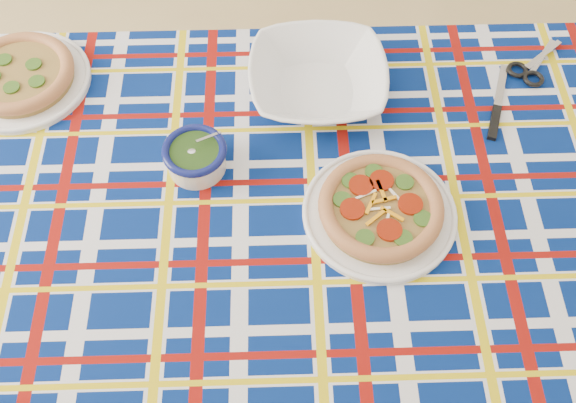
{
  "coord_description": "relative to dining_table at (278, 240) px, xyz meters",
  "views": [
    {
      "loc": [
        0.41,
        -1.02,
        1.65
      ],
      "look_at": [
        0.45,
        -0.44,
        0.72
      ],
      "focal_mm": 40.0,
      "sensor_mm": 36.0,
      "label": 1
    }
  ],
  "objects": [
    {
      "name": "pesto_bowl",
      "position": [
        -0.14,
        0.12,
        0.11
      ],
      "size": [
        0.12,
        0.12,
        0.07
      ],
      "primitive_type": null,
      "rotation": [
        0.0,
        0.0,
        0.03
      ],
      "color": "black",
      "rests_on": "tablecloth"
    },
    {
      "name": "second_focaccia_plate",
      "position": [
        -0.48,
        0.35,
        0.1
      ],
      "size": [
        0.3,
        0.3,
        0.05
      ],
      "primitive_type": null,
      "rotation": [
        0.0,
        0.0,
        -0.12
      ],
      "color": "olive",
      "rests_on": "tablecloth"
    },
    {
      "name": "serving_bowl",
      "position": [
        0.1,
        0.29,
        0.1
      ],
      "size": [
        0.28,
        0.28,
        0.07
      ],
      "primitive_type": "imported",
      "rotation": [
        0.0,
        0.0,
        -0.04
      ],
      "color": "white",
      "rests_on": "tablecloth"
    },
    {
      "name": "table_knife",
      "position": [
        0.46,
        0.27,
        0.08
      ],
      "size": [
        0.09,
        0.2,
        0.01
      ],
      "primitive_type": null,
      "rotation": [
        0.0,
        0.0,
        1.2
      ],
      "color": "silver",
      "rests_on": "tablecloth"
    },
    {
      "name": "floor",
      "position": [
        -0.43,
        0.46,
        -0.63
      ],
      "size": [
        4.0,
        4.0,
        0.0
      ],
      "primitive_type": "plane",
      "color": "tan",
      "rests_on": "ground"
    },
    {
      "name": "tablecloth",
      "position": [
        0.0,
        0.0,
        0.02
      ],
      "size": [
        1.54,
        1.01,
        0.1
      ],
      "primitive_type": null,
      "rotation": [
        0.0,
        0.0,
        -0.04
      ],
      "color": "navy",
      "rests_on": "dining_table"
    },
    {
      "name": "main_focaccia_plate",
      "position": [
        0.18,
        -0.0,
        0.1
      ],
      "size": [
        0.31,
        0.31,
        0.05
      ],
      "primitive_type": null,
      "rotation": [
        0.0,
        0.0,
        -0.15
      ],
      "color": "olive",
      "rests_on": "tablecloth"
    },
    {
      "name": "dining_table",
      "position": [
        0.0,
        0.0,
        0.0
      ],
      "size": [
        1.51,
        0.98,
        0.69
      ],
      "rotation": [
        0.0,
        0.0,
        -0.04
      ],
      "color": "brown",
      "rests_on": "floor"
    },
    {
      "name": "kitchen_scissors",
      "position": [
        0.56,
        0.35,
        0.08
      ],
      "size": [
        0.18,
        0.18,
        0.01
      ],
      "primitive_type": null,
      "rotation": [
        0.0,
        0.0,
        0.78
      ],
      "color": "silver",
      "rests_on": "tablecloth"
    }
  ]
}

